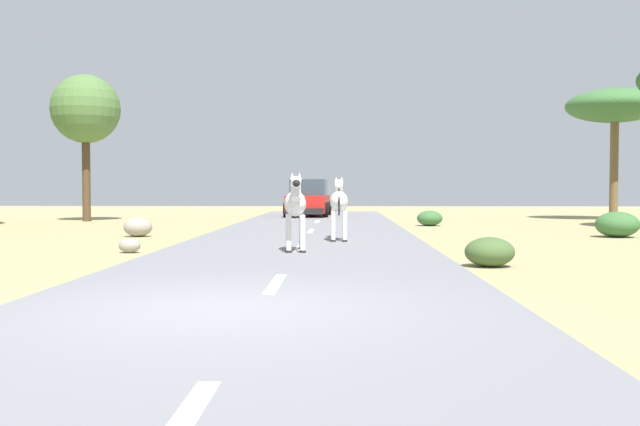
% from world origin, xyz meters
% --- Properties ---
extents(ground_plane, '(90.00, 90.00, 0.00)m').
position_xyz_m(ground_plane, '(0.00, 0.00, 0.00)').
color(ground_plane, '#998E60').
extents(road, '(6.00, 64.00, 0.05)m').
position_xyz_m(road, '(0.42, 0.00, 0.03)').
color(road, slate).
rests_on(road, ground_plane).
extents(lane_markings, '(0.16, 56.00, 0.01)m').
position_xyz_m(lane_markings, '(0.42, -1.00, 0.05)').
color(lane_markings, silver).
rests_on(lane_markings, road).
extents(zebra_0, '(0.55, 1.75, 1.65)m').
position_xyz_m(zebra_0, '(0.39, 6.97, 1.04)').
color(zebra_0, silver).
rests_on(zebra_0, road).
extents(zebra_1, '(0.46, 1.73, 1.63)m').
position_xyz_m(zebra_1, '(1.30, 10.13, 1.02)').
color(zebra_1, silver).
rests_on(zebra_1, road).
extents(car_0, '(2.16, 4.41, 1.74)m').
position_xyz_m(car_0, '(-0.17, 25.52, 0.85)').
color(car_0, red).
rests_on(car_0, road).
extents(tree_0, '(4.08, 4.08, 5.61)m').
position_xyz_m(tree_0, '(13.08, 22.76, 4.84)').
color(tree_0, brown).
rests_on(tree_0, ground_plane).
extents(tree_2, '(2.82, 2.82, 6.05)m').
position_xyz_m(tree_2, '(-9.17, 21.05, 4.59)').
color(tree_2, '#4C3823').
rests_on(tree_2, ground_plane).
extents(bush_1, '(0.93, 0.83, 0.56)m').
position_xyz_m(bush_1, '(4.60, 17.93, 0.28)').
color(bush_1, '#386633').
rests_on(bush_1, ground_plane).
extents(bush_2, '(1.20, 1.08, 0.72)m').
position_xyz_m(bush_2, '(9.12, 12.17, 0.36)').
color(bush_2, '#386633').
rests_on(bush_2, ground_plane).
extents(bush_3, '(0.88, 0.79, 0.53)m').
position_xyz_m(bush_3, '(3.97, 4.66, 0.26)').
color(bush_3, '#425B2D').
rests_on(bush_3, ground_plane).
extents(rock_0, '(0.81, 0.67, 0.54)m').
position_xyz_m(rock_0, '(-4.42, 12.02, 0.27)').
color(rock_0, gray).
rests_on(rock_0, ground_plane).
extents(rock_1, '(0.46, 0.34, 0.31)m').
position_xyz_m(rock_1, '(-3.18, 7.10, 0.15)').
color(rock_1, gray).
rests_on(rock_1, ground_plane).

